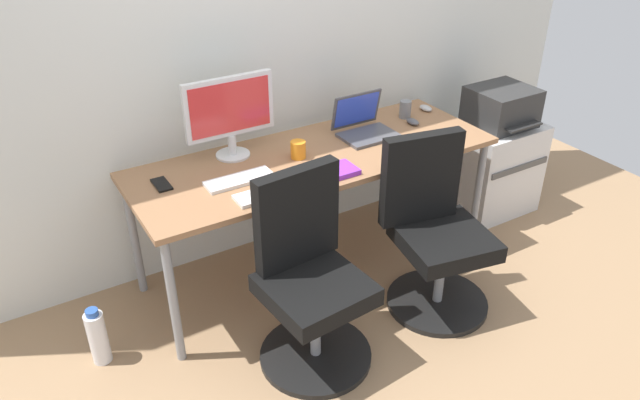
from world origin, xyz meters
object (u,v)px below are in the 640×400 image
at_px(office_chair_left, 309,281).
at_px(office_chair_right, 435,234).
at_px(side_cabinet, 492,167).
at_px(water_bottle_on_floor, 98,337).
at_px(coffee_mug, 298,150).
at_px(printer, 501,107).
at_px(desktop_monitor, 230,112).
at_px(open_laptop, 364,125).

height_order(office_chair_left, office_chair_right, same).
xyz_separation_m(side_cabinet, water_bottle_on_floor, (-2.62, -0.10, -0.16)).
bearing_deg(side_cabinet, office_chair_right, -150.36).
relative_size(office_chair_left, office_chair_right, 1.00).
distance_m(office_chair_right, coffee_mug, 0.83).
bearing_deg(office_chair_right, printer, 29.60).
bearing_deg(office_chair_left, office_chair_right, -0.07).
bearing_deg(side_cabinet, printer, -90.00).
distance_m(water_bottle_on_floor, desktop_monitor, 1.26).
relative_size(office_chair_right, open_laptop, 3.03).
bearing_deg(water_bottle_on_floor, side_cabinet, 2.22).
height_order(office_chair_left, open_laptop, open_laptop).
xyz_separation_m(printer, open_laptop, (-0.98, 0.11, 0.06)).
distance_m(printer, coffee_mug, 1.44).
distance_m(office_chair_right, open_laptop, 0.75).
relative_size(water_bottle_on_floor, open_laptop, 1.00).
bearing_deg(coffee_mug, open_laptop, 8.66).
height_order(printer, desktop_monitor, desktop_monitor).
xyz_separation_m(office_chair_left, open_laptop, (0.75, 0.66, 0.36)).
xyz_separation_m(water_bottle_on_floor, desktop_monitor, (0.89, 0.34, 0.83)).
xyz_separation_m(office_chair_left, water_bottle_on_floor, (-0.89, 0.45, -0.28)).
relative_size(office_chair_right, side_cabinet, 1.55).
relative_size(office_chair_left, coffee_mug, 10.22).
distance_m(printer, open_laptop, 0.98).
bearing_deg(water_bottle_on_floor, desktop_monitor, 20.64).
height_order(desktop_monitor, open_laptop, desktop_monitor).
bearing_deg(printer, water_bottle_on_floor, -177.80).
bearing_deg(printer, coffee_mug, 178.49).
bearing_deg(open_laptop, printer, -6.35).
xyz_separation_m(office_chair_left, coffee_mug, (0.28, 0.59, 0.35)).
bearing_deg(open_laptop, desktop_monitor, 170.42).
distance_m(office_chair_left, side_cabinet, 1.82).
distance_m(office_chair_left, open_laptop, 1.06).
relative_size(side_cabinet, water_bottle_on_floor, 1.95).
height_order(printer, coffee_mug, printer).
height_order(water_bottle_on_floor, coffee_mug, coffee_mug).
bearing_deg(side_cabinet, desktop_monitor, 172.28).
xyz_separation_m(office_chair_right, water_bottle_on_floor, (-1.64, 0.46, -0.28)).
relative_size(side_cabinet, coffee_mug, 6.59).
relative_size(side_cabinet, printer, 1.52).
xyz_separation_m(office_chair_right, desktop_monitor, (-0.75, 0.79, 0.55)).
xyz_separation_m(side_cabinet, open_laptop, (-0.98, 0.11, 0.48)).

